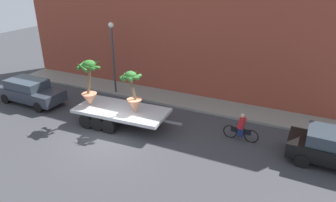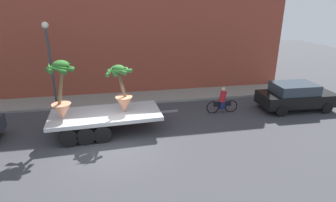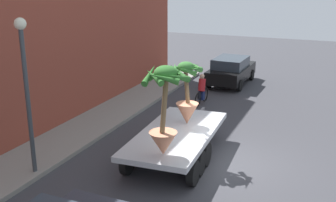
# 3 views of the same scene
# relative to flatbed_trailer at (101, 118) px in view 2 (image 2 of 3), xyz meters

# --- Properties ---
(ground_plane) EXTENTS (60.00, 60.00, 0.00)m
(ground_plane) POSITION_rel_flatbed_trailer_xyz_m (0.54, -1.62, -0.75)
(ground_plane) COLOR #38383D
(sidewalk) EXTENTS (24.00, 2.20, 0.15)m
(sidewalk) POSITION_rel_flatbed_trailer_xyz_m (0.54, 4.48, -0.68)
(sidewalk) COLOR gray
(sidewalk) RESTS_ON ground
(building_facade) EXTENTS (24.00, 1.20, 9.13)m
(building_facade) POSITION_rel_flatbed_trailer_xyz_m (0.54, 6.18, 3.81)
(building_facade) COLOR brown
(building_facade) RESTS_ON ground
(flatbed_trailer) EXTENTS (6.25, 2.63, 0.98)m
(flatbed_trailer) POSITION_rel_flatbed_trailer_xyz_m (0.00, 0.00, 0.00)
(flatbed_trailer) COLOR #B7BABF
(flatbed_trailer) RESTS_ON ground
(potted_palm_rear) EXTENTS (1.26, 1.24, 2.31)m
(potted_palm_rear) POSITION_rel_flatbed_trailer_xyz_m (1.08, -0.04, 1.30)
(potted_palm_rear) COLOR tan
(potted_palm_rear) RESTS_ON flatbed_trailer
(potted_palm_middle) EXTENTS (1.24, 1.31, 2.68)m
(potted_palm_middle) POSITION_rel_flatbed_trailer_xyz_m (-1.55, -0.31, 1.54)
(potted_palm_middle) COLOR tan
(potted_palm_middle) RESTS_ON flatbed_trailer
(cyclist) EXTENTS (1.84, 0.35, 1.54)m
(cyclist) POSITION_rel_flatbed_trailer_xyz_m (6.67, 1.26, -0.09)
(cyclist) COLOR black
(cyclist) RESTS_ON ground
(parked_car) EXTENTS (4.33, 2.03, 1.58)m
(parked_car) POSITION_rel_flatbed_trailer_xyz_m (11.03, 0.94, 0.07)
(parked_car) COLOR black
(parked_car) RESTS_ON ground
(street_lamp) EXTENTS (0.36, 0.36, 4.83)m
(street_lamp) POSITION_rel_flatbed_trailer_xyz_m (-2.71, 3.68, 2.48)
(street_lamp) COLOR #383D42
(street_lamp) RESTS_ON sidewalk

